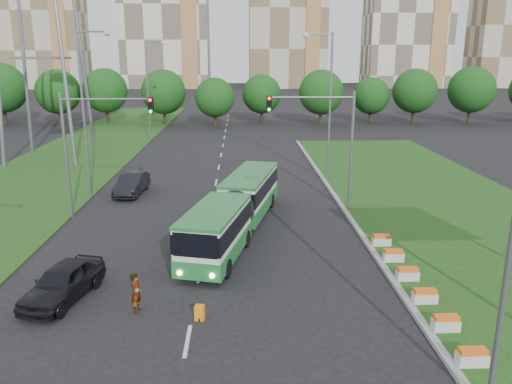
{
  "coord_description": "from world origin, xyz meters",
  "views": [
    {
      "loc": [
        -1.01,
        -22.37,
        10.13
      ],
      "look_at": [
        -0.09,
        5.3,
        2.6
      ],
      "focal_mm": 35.0,
      "sensor_mm": 36.0,
      "label": 1
    }
  ],
  "objects_px": {
    "pedestrian": "(136,292)",
    "articulated_bus": "(234,209)",
    "traffic_mast_median": "(328,132)",
    "car_left_near": "(63,282)",
    "car_left_far": "(132,184)",
    "traffic_mast_left": "(90,136)",
    "shopping_trolley": "(200,313)"
  },
  "relations": [
    {
      "from": "traffic_mast_median",
      "to": "pedestrian",
      "type": "distance_m",
      "value": 17.57
    },
    {
      "from": "traffic_mast_median",
      "to": "articulated_bus",
      "type": "xyz_separation_m",
      "value": [
        -6.18,
        -4.37,
        -3.84
      ]
    },
    {
      "from": "traffic_mast_median",
      "to": "car_left_near",
      "type": "bearing_deg",
      "value": -137.06
    },
    {
      "from": "traffic_mast_median",
      "to": "articulated_bus",
      "type": "height_order",
      "value": "traffic_mast_median"
    },
    {
      "from": "pedestrian",
      "to": "shopping_trolley",
      "type": "distance_m",
      "value": 2.79
    },
    {
      "from": "traffic_mast_median",
      "to": "traffic_mast_left",
      "type": "bearing_deg",
      "value": -176.23
    },
    {
      "from": "traffic_mast_left",
      "to": "pedestrian",
      "type": "bearing_deg",
      "value": -68.08
    },
    {
      "from": "pedestrian",
      "to": "articulated_bus",
      "type": "bearing_deg",
      "value": -12.61
    },
    {
      "from": "pedestrian",
      "to": "shopping_trolley",
      "type": "height_order",
      "value": "pedestrian"
    },
    {
      "from": "traffic_mast_left",
      "to": "articulated_bus",
      "type": "xyz_separation_m",
      "value": [
        8.98,
        -3.37,
        -3.84
      ]
    },
    {
      "from": "articulated_bus",
      "to": "car_left_far",
      "type": "relative_size",
      "value": 3.12
    },
    {
      "from": "traffic_mast_left",
      "to": "pedestrian",
      "type": "distance_m",
      "value": 14.4
    },
    {
      "from": "traffic_mast_left",
      "to": "car_left_near",
      "type": "xyz_separation_m",
      "value": [
        1.73,
        -11.5,
        -4.56
      ]
    },
    {
      "from": "articulated_bus",
      "to": "car_left_far",
      "type": "bearing_deg",
      "value": 145.14
    },
    {
      "from": "traffic_mast_median",
      "to": "car_left_near",
      "type": "xyz_separation_m",
      "value": [
        -13.43,
        -12.5,
        -4.56
      ]
    },
    {
      "from": "traffic_mast_median",
      "to": "car_left_far",
      "type": "height_order",
      "value": "traffic_mast_median"
    },
    {
      "from": "car_left_near",
      "to": "car_left_far",
      "type": "distance_m",
      "value": 17.08
    },
    {
      "from": "traffic_mast_left",
      "to": "pedestrian",
      "type": "relative_size",
      "value": 4.78
    },
    {
      "from": "traffic_mast_median",
      "to": "articulated_bus",
      "type": "distance_m",
      "value": 8.49
    },
    {
      "from": "articulated_bus",
      "to": "car_left_far",
      "type": "xyz_separation_m",
      "value": [
        -7.83,
        8.95,
        -0.72
      ]
    },
    {
      "from": "car_left_far",
      "to": "traffic_mast_median",
      "type": "bearing_deg",
      "value": -13.72
    },
    {
      "from": "car_left_near",
      "to": "shopping_trolley",
      "type": "bearing_deg",
      "value": -3.75
    },
    {
      "from": "traffic_mast_left",
      "to": "shopping_trolley",
      "type": "bearing_deg",
      "value": -60.2
    },
    {
      "from": "traffic_mast_left",
      "to": "articulated_bus",
      "type": "bearing_deg",
      "value": -20.57
    },
    {
      "from": "traffic_mast_left",
      "to": "car_left_near",
      "type": "relative_size",
      "value": 1.73
    },
    {
      "from": "traffic_mast_left",
      "to": "shopping_trolley",
      "type": "relative_size",
      "value": 12.92
    },
    {
      "from": "shopping_trolley",
      "to": "articulated_bus",
      "type": "bearing_deg",
      "value": 94.64
    },
    {
      "from": "traffic_mast_median",
      "to": "pedestrian",
      "type": "height_order",
      "value": "traffic_mast_median"
    },
    {
      "from": "traffic_mast_median",
      "to": "pedestrian",
      "type": "xyz_separation_m",
      "value": [
        -10.05,
        -13.68,
        -4.51
      ]
    },
    {
      "from": "pedestrian",
      "to": "car_left_far",
      "type": "bearing_deg",
      "value": 22.21
    },
    {
      "from": "pedestrian",
      "to": "shopping_trolley",
      "type": "bearing_deg",
      "value": -96.91
    },
    {
      "from": "articulated_bus",
      "to": "traffic_mast_left",
      "type": "bearing_deg",
      "value": 173.37
    }
  ]
}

